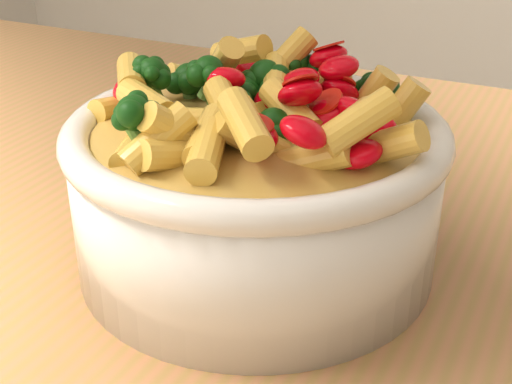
% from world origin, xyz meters
% --- Properties ---
extents(table, '(1.20, 0.80, 0.90)m').
position_xyz_m(table, '(0.00, 0.00, 0.80)').
color(table, '#B4764D').
rests_on(table, ground).
extents(serving_bowl, '(0.24, 0.24, 0.10)m').
position_xyz_m(serving_bowl, '(0.09, -0.05, 0.95)').
color(serving_bowl, silver).
rests_on(serving_bowl, table).
extents(pasta_salad, '(0.19, 0.19, 0.04)m').
position_xyz_m(pasta_salad, '(0.09, -0.05, 1.02)').
color(pasta_salad, '#F0C34B').
rests_on(pasta_salad, serving_bowl).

